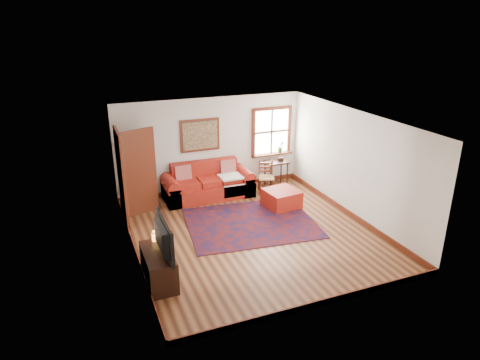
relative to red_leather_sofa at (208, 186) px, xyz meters
name	(u,v)px	position (x,y,z in m)	size (l,w,h in m)	color
ground	(252,233)	(0.25, -2.31, -0.30)	(5.50, 5.50, 0.00)	#482313
room_envelope	(252,160)	(0.25, -2.29, 1.35)	(5.04, 5.54, 2.52)	silver
window	(273,136)	(2.03, 0.40, 1.02)	(1.18, 0.20, 1.38)	white
doorway	(132,174)	(-1.95, -0.52, 0.77)	(0.89, 1.08, 2.14)	black
framed_artwork	(200,135)	(-0.05, 0.41, 1.25)	(1.05, 0.07, 0.85)	#5E2514
persian_rug	(251,223)	(0.41, -1.87, -0.29)	(2.84, 2.27, 0.02)	#5C130D
red_leather_sofa	(208,186)	(0.00, 0.00, 0.00)	(2.29, 0.95, 0.90)	#A52115
red_ottoman	(282,198)	(1.48, -1.30, -0.08)	(0.76, 0.76, 0.44)	#A52115
side_table	(276,166)	(1.97, 0.01, 0.30)	(0.60, 0.45, 0.72)	black
ladder_back_chair	(266,176)	(1.52, -0.29, 0.16)	(0.50, 0.49, 0.86)	tan
media_cabinet	(159,267)	(-1.99, -3.38, -0.01)	(0.48, 1.06, 0.58)	black
television	(158,238)	(-1.97, -3.46, 0.61)	(1.12, 0.15, 0.64)	black
candle_hurricane	(155,236)	(-1.94, -2.94, 0.37)	(0.12, 0.12, 0.18)	silver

